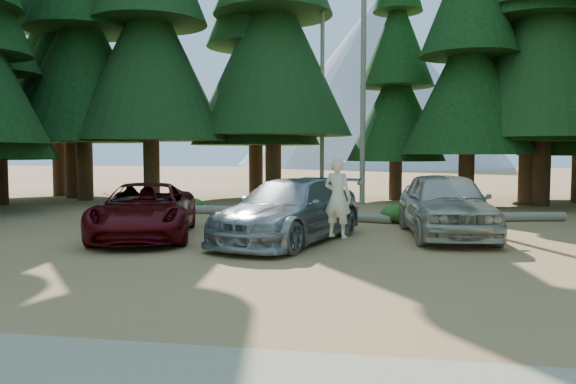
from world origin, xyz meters
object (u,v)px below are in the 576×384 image
object	(u,v)px
red_pickup	(145,210)
log_mid	(341,217)
silver_minivan_right	(445,204)
frisbee_player	(338,197)
log_left	(199,209)
silver_minivan_center	(290,211)
log_right	(495,217)

from	to	relation	value
red_pickup	log_mid	world-z (taller)	red_pickup
silver_minivan_right	frisbee_player	world-z (taller)	frisbee_player
red_pickup	frisbee_player	world-z (taller)	frisbee_player
silver_minivan_right	log_left	bearing A→B (deg)	147.30
red_pickup	log_left	world-z (taller)	red_pickup
silver_minivan_center	frisbee_player	bearing A→B (deg)	-33.93
log_mid	red_pickup	bearing A→B (deg)	-118.53
log_mid	silver_minivan_right	bearing A→B (deg)	-26.73
log_right	frisbee_player	bearing A→B (deg)	-136.92
red_pickup	silver_minivan_right	xyz separation A→B (m)	(7.98, 1.62, 0.16)
silver_minivan_center	log_right	bearing A→B (deg)	59.18
frisbee_player	log_right	bearing A→B (deg)	-99.35
red_pickup	silver_minivan_right	distance (m)	8.14
red_pickup	log_left	xyz separation A→B (m)	(-0.57, 6.00, -0.58)
log_left	frisbee_player	bearing A→B (deg)	-47.54
red_pickup	frisbee_player	size ratio (longest dim) A/B	2.96
silver_minivan_center	frisbee_player	world-z (taller)	frisbee_player
silver_minivan_center	log_mid	distance (m)	4.79
frisbee_player	log_mid	bearing A→B (deg)	-62.18
silver_minivan_right	log_mid	xyz separation A→B (m)	(-3.09, 3.04, -0.75)
log_left	log_mid	xyz separation A→B (m)	(5.46, -1.34, -0.02)
log_right	silver_minivan_center	bearing A→B (deg)	-152.17
frisbee_player	log_left	world-z (taller)	frisbee_player
silver_minivan_center	log_right	size ratio (longest dim) A/B	1.16
silver_minivan_right	log_right	world-z (taller)	silver_minivan_right
log_left	silver_minivan_right	bearing A→B (deg)	-21.98
silver_minivan_center	log_left	world-z (taller)	silver_minivan_center
red_pickup	silver_minivan_center	distance (m)	3.94
silver_minivan_right	log_mid	bearing A→B (deg)	129.86
silver_minivan_center	log_right	distance (m)	8.07
silver_minivan_center	silver_minivan_right	distance (m)	4.35
frisbee_player	log_right	size ratio (longest dim) A/B	0.38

